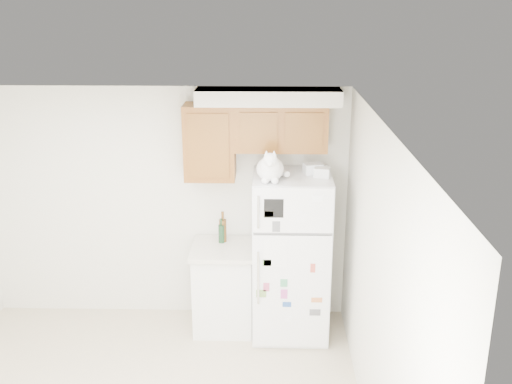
{
  "coord_description": "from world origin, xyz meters",
  "views": [
    {
      "loc": [
        1.09,
        -3.92,
        3.37
      ],
      "look_at": [
        0.96,
        1.55,
        1.55
      ],
      "focal_mm": 42.0,
      "sensor_mm": 36.0,
      "label": 1
    }
  ],
  "objects_px": {
    "cat": "(270,168)",
    "base_counter": "(224,287)",
    "storage_box_back": "(313,169)",
    "bottle_green": "(221,231)",
    "storage_box_front": "(322,172)",
    "refrigerator": "(291,256)",
    "bottle_amber": "(223,227)"
  },
  "relations": [
    {
      "from": "base_counter",
      "to": "refrigerator",
      "type": "bearing_deg",
      "value": -6.09
    },
    {
      "from": "base_counter",
      "to": "storage_box_front",
      "type": "xyz_separation_m",
      "value": [
        0.97,
        -0.1,
        1.28
      ]
    },
    {
      "from": "cat",
      "to": "bottle_amber",
      "type": "bearing_deg",
      "value": 142.74
    },
    {
      "from": "refrigerator",
      "to": "storage_box_front",
      "type": "xyz_separation_m",
      "value": [
        0.28,
        -0.03,
        0.89
      ]
    },
    {
      "from": "cat",
      "to": "bottle_green",
      "type": "bearing_deg",
      "value": 145.8
    },
    {
      "from": "storage_box_front",
      "to": "bottle_green",
      "type": "distance_m",
      "value": 1.23
    },
    {
      "from": "cat",
      "to": "bottle_green",
      "type": "relative_size",
      "value": 1.78
    },
    {
      "from": "refrigerator",
      "to": "storage_box_front",
      "type": "height_order",
      "value": "storage_box_front"
    },
    {
      "from": "bottle_green",
      "to": "storage_box_back",
      "type": "bearing_deg",
      "value": -5.94
    },
    {
      "from": "cat",
      "to": "base_counter",
      "type": "bearing_deg",
      "value": 153.55
    },
    {
      "from": "refrigerator",
      "to": "bottle_green",
      "type": "relative_size",
      "value": 6.48
    },
    {
      "from": "bottle_green",
      "to": "storage_box_front",
      "type": "bearing_deg",
      "value": -11.6
    },
    {
      "from": "base_counter",
      "to": "storage_box_back",
      "type": "bearing_deg",
      "value": 0.43
    },
    {
      "from": "storage_box_back",
      "to": "storage_box_front",
      "type": "height_order",
      "value": "storage_box_back"
    },
    {
      "from": "storage_box_back",
      "to": "bottle_green",
      "type": "height_order",
      "value": "storage_box_back"
    },
    {
      "from": "refrigerator",
      "to": "bottle_amber",
      "type": "height_order",
      "value": "refrigerator"
    },
    {
      "from": "cat",
      "to": "storage_box_front",
      "type": "xyz_separation_m",
      "value": [
        0.49,
        0.14,
        -0.08
      ]
    },
    {
      "from": "refrigerator",
      "to": "base_counter",
      "type": "relative_size",
      "value": 1.85
    },
    {
      "from": "refrigerator",
      "to": "storage_box_back",
      "type": "height_order",
      "value": "storage_box_back"
    },
    {
      "from": "storage_box_front",
      "to": "bottle_green",
      "type": "height_order",
      "value": "storage_box_front"
    },
    {
      "from": "base_counter",
      "to": "storage_box_back",
      "type": "xyz_separation_m",
      "value": [
        0.89,
        0.01,
        1.29
      ]
    },
    {
      "from": "cat",
      "to": "storage_box_back",
      "type": "relative_size",
      "value": 2.59
    },
    {
      "from": "refrigerator",
      "to": "bottle_amber",
      "type": "relative_size",
      "value": 5.2
    },
    {
      "from": "bottle_green",
      "to": "bottle_amber",
      "type": "bearing_deg",
      "value": 65.32
    },
    {
      "from": "base_counter",
      "to": "bottle_amber",
      "type": "relative_size",
      "value": 2.81
    },
    {
      "from": "refrigerator",
      "to": "storage_box_back",
      "type": "bearing_deg",
      "value": 21.54
    },
    {
      "from": "bottle_green",
      "to": "base_counter",
      "type": "bearing_deg",
      "value": -77.52
    },
    {
      "from": "storage_box_back",
      "to": "bottle_green",
      "type": "distance_m",
      "value": 1.16
    },
    {
      "from": "refrigerator",
      "to": "cat",
      "type": "distance_m",
      "value": 1.01
    },
    {
      "from": "cat",
      "to": "bottle_amber",
      "type": "height_order",
      "value": "cat"
    },
    {
      "from": "storage_box_front",
      "to": "storage_box_back",
      "type": "bearing_deg",
      "value": 138.39
    },
    {
      "from": "refrigerator",
      "to": "bottle_amber",
      "type": "distance_m",
      "value": 0.76
    }
  ]
}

